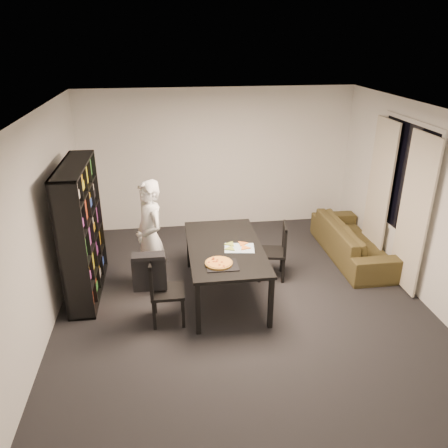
{
  "coord_description": "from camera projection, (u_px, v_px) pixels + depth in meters",
  "views": [
    {
      "loc": [
        -0.96,
        -5.08,
        3.45
      ],
      "look_at": [
        -0.21,
        0.35,
        1.05
      ],
      "focal_mm": 35.0,
      "sensor_mm": 36.0,
      "label": 1
    }
  ],
  "objects": [
    {
      "name": "room",
      "position": [
        244.0,
        216.0,
        5.59
      ],
      "size": [
        5.01,
        5.51,
        2.61
      ],
      "color": "black",
      "rests_on": "ground"
    },
    {
      "name": "window_pane",
      "position": [
        404.0,
        179.0,
        6.37
      ],
      "size": [
        0.02,
        1.4,
        1.6
      ],
      "primitive_type": "cube",
      "color": "black",
      "rests_on": "room"
    },
    {
      "name": "window_frame",
      "position": [
        404.0,
        179.0,
        6.37
      ],
      "size": [
        0.03,
        1.52,
        1.72
      ],
      "primitive_type": "cube",
      "color": "white",
      "rests_on": "room"
    },
    {
      "name": "curtain_left",
      "position": [
        414.0,
        215.0,
        6.03
      ],
      "size": [
        0.03,
        0.7,
        2.25
      ],
      "primitive_type": "cube",
      "color": "beige",
      "rests_on": "room"
    },
    {
      "name": "curtain_right",
      "position": [
        379.0,
        190.0,
        6.97
      ],
      "size": [
        0.03,
        0.7,
        2.25
      ],
      "primitive_type": "cube",
      "color": "beige",
      "rests_on": "room"
    },
    {
      "name": "bookshelf",
      "position": [
        82.0,
        231.0,
        6.01
      ],
      "size": [
        0.35,
        1.5,
        1.9
      ],
      "primitive_type": "cube",
      "color": "black",
      "rests_on": "room"
    },
    {
      "name": "dining_table",
      "position": [
        225.0,
        251.0,
        6.03
      ],
      "size": [
        1.01,
        1.82,
        0.76
      ],
      "color": "black",
      "rests_on": "room"
    },
    {
      "name": "chair_left",
      "position": [
        160.0,
        286.0,
        5.51
      ],
      "size": [
        0.42,
        0.42,
        0.91
      ],
      "rotation": [
        0.0,
        0.0,
        1.56
      ],
      "color": "black",
      "rests_on": "room"
    },
    {
      "name": "chair_right",
      "position": [
        277.0,
        248.0,
        6.54
      ],
      "size": [
        0.48,
        0.48,
        0.88
      ],
      "rotation": [
        0.0,
        0.0,
        -1.77
      ],
      "color": "black",
      "rests_on": "room"
    },
    {
      "name": "draped_jacket",
      "position": [
        149.0,
        271.0,
        5.4
      ],
      "size": [
        0.42,
        0.18,
        0.5
      ],
      "rotation": [
        0.0,
        0.0,
        1.56
      ],
      "color": "black",
      "rests_on": "chair_left"
    },
    {
      "name": "person",
      "position": [
        150.0,
        238.0,
        6.09
      ],
      "size": [
        0.61,
        0.71,
        1.66
      ],
      "primitive_type": "imported",
      "rotation": [
        0.0,
        0.0,
        -1.14
      ],
      "color": "white",
      "rests_on": "room"
    },
    {
      "name": "baking_tray",
      "position": [
        222.0,
        265.0,
        5.49
      ],
      "size": [
        0.4,
        0.33,
        0.01
      ],
      "primitive_type": "cube",
      "rotation": [
        0.0,
        0.0,
        -0.01
      ],
      "color": "black",
      "rests_on": "dining_table"
    },
    {
      "name": "pepperoni_pizza",
      "position": [
        219.0,
        263.0,
        5.51
      ],
      "size": [
        0.35,
        0.35,
        0.03
      ],
      "rotation": [
        0.0,
        0.0,
        -0.14
      ],
      "color": "olive",
      "rests_on": "dining_table"
    },
    {
      "name": "kitchen_towel",
      "position": [
        239.0,
        248.0,
        5.94
      ],
      "size": [
        0.44,
        0.35,
        0.01
      ],
      "primitive_type": "cube",
      "rotation": [
        0.0,
        0.0,
        -0.14
      ],
      "color": "silver",
      "rests_on": "dining_table"
    },
    {
      "name": "pizza_slices",
      "position": [
        237.0,
        246.0,
        5.98
      ],
      "size": [
        0.4,
        0.34,
        0.01
      ],
      "primitive_type": null,
      "rotation": [
        0.0,
        0.0,
        -0.09
      ],
      "color": "gold",
      "rests_on": "dining_table"
    },
    {
      "name": "sofa",
      "position": [
        353.0,
        240.0,
        7.24
      ],
      "size": [
        0.79,
        2.02,
        0.59
      ],
      "primitive_type": "imported",
      "rotation": [
        0.0,
        0.0,
        1.57
      ],
      "color": "#383216",
      "rests_on": "room"
    }
  ]
}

